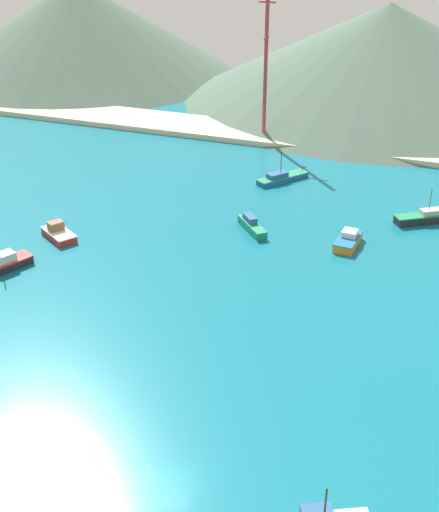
{
  "coord_description": "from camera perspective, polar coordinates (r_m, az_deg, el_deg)",
  "views": [
    {
      "loc": [
        19.97,
        -40.52,
        47.43
      ],
      "look_at": [
        -12.2,
        42.68,
        0.46
      ],
      "focal_mm": 46.69,
      "sensor_mm": 36.0,
      "label": 1
    }
  ],
  "objects": [
    {
      "name": "beach_strip",
      "position": [
        152.16,
        12.73,
        9.16
      ],
      "size": [
        247.0,
        14.81,
        1.2
      ],
      "primitive_type": "cube",
      "color": "beige",
      "rests_on": "ground"
    },
    {
      "name": "fishing_boat_13",
      "position": [
        117.8,
        17.31,
        3.19
      ],
      "size": [
        10.32,
        8.01,
        6.02
      ],
      "color": "#232328",
      "rests_on": "ground"
    },
    {
      "name": "fishing_boat_1",
      "position": [
        110.15,
        -13.64,
        1.92
      ],
      "size": [
        7.53,
        6.27,
        2.61
      ],
      "color": "red",
      "rests_on": "ground"
    },
    {
      "name": "ground",
      "position": [
        87.44,
        4.49,
        -5.37
      ],
      "size": [
        260.0,
        280.0,
        0.5
      ],
      "color": "#146B7F"
    },
    {
      "name": "fishing_boat_9",
      "position": [
        130.76,
        5.35,
        6.71
      ],
      "size": [
        8.62,
        10.69,
        6.06
      ],
      "color": "#1E5BA8",
      "rests_on": "ground"
    },
    {
      "name": "fishing_boat_7",
      "position": [
        106.57,
        10.96,
        1.32
      ],
      "size": [
        3.56,
        7.1,
        2.29
      ],
      "color": "orange",
      "rests_on": "ground"
    },
    {
      "name": "hill_west",
      "position": [
        222.6,
        -12.09,
        18.61
      ],
      "size": [
        98.25,
        98.25,
        28.34
      ],
      "color": "#4C6656",
      "rests_on": "ground"
    },
    {
      "name": "radio_tower",
      "position": [
        150.38,
        4.0,
        16.63
      ],
      "size": [
        3.63,
        2.91,
        36.33
      ],
      "color": "#B7332D",
      "rests_on": "ground"
    },
    {
      "name": "hill_central",
      "position": [
        191.7,
        14.06,
        16.56
      ],
      "size": [
        108.91,
        108.91,
        25.46
      ],
      "color": "#4C6656",
      "rests_on": "ground"
    },
    {
      "name": "fishing_boat_11",
      "position": [
        109.75,
        2.78,
        2.63
      ],
      "size": [
        6.85,
        7.23,
        2.29
      ],
      "color": "#198466",
      "rests_on": "ground"
    }
  ]
}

